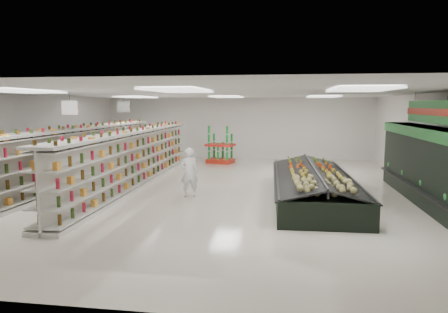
% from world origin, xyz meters
% --- Properties ---
extents(floor, '(16.00, 16.00, 0.00)m').
position_xyz_m(floor, '(0.00, 0.00, 0.00)').
color(floor, beige).
rests_on(floor, ground).
extents(ceiling, '(14.00, 16.00, 0.02)m').
position_xyz_m(ceiling, '(0.00, 0.00, 3.20)').
color(ceiling, white).
rests_on(ceiling, wall_back).
extents(wall_back, '(14.00, 0.02, 3.20)m').
position_xyz_m(wall_back, '(0.00, 8.00, 1.60)').
color(wall_back, silver).
rests_on(wall_back, floor).
extents(wall_front, '(14.00, 0.02, 3.20)m').
position_xyz_m(wall_front, '(0.00, -8.00, 1.60)').
color(wall_front, silver).
rests_on(wall_front, floor).
extents(wall_left, '(0.02, 16.00, 3.20)m').
position_xyz_m(wall_left, '(-7.00, 0.00, 1.60)').
color(wall_left, silver).
rests_on(wall_left, floor).
extents(wall_right, '(0.02, 16.00, 3.20)m').
position_xyz_m(wall_right, '(7.00, 0.00, 1.60)').
color(wall_right, silver).
rests_on(wall_right, floor).
extents(produce_wall_case, '(0.93, 8.00, 2.20)m').
position_xyz_m(produce_wall_case, '(6.53, -1.50, 1.24)').
color(produce_wall_case, black).
rests_on(produce_wall_case, floor).
extents(aisle_sign_near, '(0.52, 0.06, 0.75)m').
position_xyz_m(aisle_sign_near, '(-3.80, -2.00, 2.75)').
color(aisle_sign_near, white).
rests_on(aisle_sign_near, ceiling).
extents(aisle_sign_far, '(0.52, 0.06, 0.75)m').
position_xyz_m(aisle_sign_far, '(-3.80, 2.00, 2.75)').
color(aisle_sign_far, white).
rests_on(aisle_sign_far, ceiling).
extents(hortifruti_banner, '(0.12, 3.20, 0.95)m').
position_xyz_m(hortifruti_banner, '(6.25, -1.50, 2.65)').
color(hortifruti_banner, '#1D702A').
rests_on(hortifruti_banner, ceiling).
extents(gondola_left, '(1.24, 11.69, 2.02)m').
position_xyz_m(gondola_left, '(-4.94, 0.28, 0.93)').
color(gondola_left, silver).
rests_on(gondola_left, floor).
extents(gondola_center, '(0.89, 11.30, 1.96)m').
position_xyz_m(gondola_center, '(-2.75, 0.27, 0.90)').
color(gondola_center, silver).
rests_on(gondola_center, floor).
extents(produce_island, '(2.55, 6.62, 0.98)m').
position_xyz_m(produce_island, '(3.32, -0.78, 0.45)').
color(produce_island, black).
rests_on(produce_island, floor).
extents(soda_endcap, '(1.47, 1.16, 1.67)m').
position_xyz_m(soda_endcap, '(-0.61, 6.16, 0.81)').
color(soda_endcap, '#B12414').
rests_on(soda_endcap, floor).
extents(shopper_main, '(0.67, 0.58, 1.54)m').
position_xyz_m(shopper_main, '(-0.45, -1.16, 0.77)').
color(shopper_main, silver).
rests_on(shopper_main, floor).
extents(shopper_background, '(0.80, 0.96, 1.69)m').
position_xyz_m(shopper_background, '(-3.42, 2.75, 0.85)').
color(shopper_background, tan).
rests_on(shopper_background, floor).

